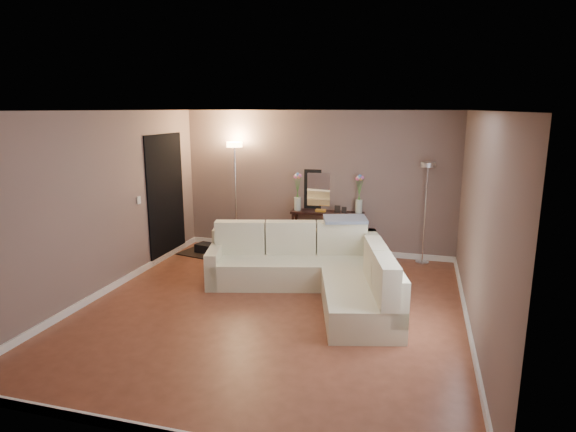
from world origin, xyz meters
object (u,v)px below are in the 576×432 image
(sectional_sofa, at_px, (317,270))
(floor_lamp_lit, at_px, (235,174))
(console_table, at_px, (323,230))
(floor_lamp_unlit, at_px, (426,193))

(sectional_sofa, xyz_separation_m, floor_lamp_lit, (-1.95, 1.79, 1.09))
(sectional_sofa, distance_m, floor_lamp_lit, 2.87)
(sectional_sofa, bearing_deg, console_table, 98.89)
(floor_lamp_lit, bearing_deg, sectional_sofa, -42.58)
(floor_lamp_lit, bearing_deg, console_table, 1.98)
(floor_lamp_unlit, bearing_deg, floor_lamp_lit, 179.86)
(console_table, distance_m, floor_lamp_lit, 1.93)
(sectional_sofa, height_order, floor_lamp_lit, floor_lamp_lit)
(sectional_sofa, height_order, console_table, sectional_sofa)
(sectional_sofa, relative_size, console_table, 2.35)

